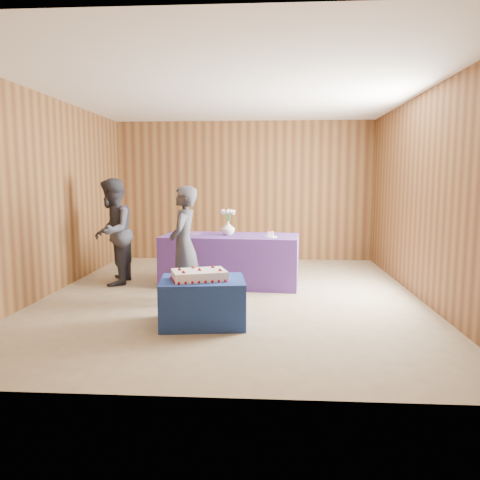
# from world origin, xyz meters

# --- Properties ---
(ground) EXTENTS (6.00, 6.00, 0.00)m
(ground) POSITION_xyz_m (0.00, 0.00, 0.00)
(ground) COLOR tan
(ground) RESTS_ON ground
(room_shell) EXTENTS (5.04, 6.04, 2.72)m
(room_shell) POSITION_xyz_m (0.00, 0.00, 1.80)
(room_shell) COLOR brown
(room_shell) RESTS_ON ground
(cake_table) EXTENTS (0.98, 0.81, 0.50)m
(cake_table) POSITION_xyz_m (-0.21, -1.27, 0.25)
(cake_table) COLOR #1B3896
(cake_table) RESTS_ON ground
(serving_table) EXTENTS (2.07, 1.06, 0.75)m
(serving_table) POSITION_xyz_m (-0.07, 0.69, 0.38)
(serving_table) COLOR #4C338E
(serving_table) RESTS_ON ground
(sheet_cake) EXTENTS (0.68, 0.56, 0.14)m
(sheet_cake) POSITION_xyz_m (-0.24, -1.30, 0.55)
(sheet_cake) COLOR white
(sheet_cake) RESTS_ON cake_table
(vase) EXTENTS (0.21, 0.21, 0.21)m
(vase) POSITION_xyz_m (-0.11, 0.71, 0.85)
(vase) COLOR white
(vase) RESTS_ON serving_table
(flower_spray) EXTENTS (0.22, 0.22, 0.17)m
(flower_spray) POSITION_xyz_m (-0.11, 0.71, 1.10)
(flower_spray) COLOR #26602A
(flower_spray) RESTS_ON vase
(platter) EXTENTS (0.41, 0.41, 0.02)m
(platter) POSITION_xyz_m (-0.68, 0.83, 0.76)
(platter) COLOR #6E51A3
(platter) RESTS_ON serving_table
(plate) EXTENTS (0.25, 0.25, 0.01)m
(plate) POSITION_xyz_m (0.53, 0.49, 0.76)
(plate) COLOR white
(plate) RESTS_ON serving_table
(cake_slice) EXTENTS (0.08, 0.07, 0.09)m
(cake_slice) POSITION_xyz_m (0.53, 0.48, 0.80)
(cake_slice) COLOR white
(cake_slice) RESTS_ON plate
(knife) EXTENTS (0.26, 0.03, 0.00)m
(knife) POSITION_xyz_m (0.64, 0.37, 0.75)
(knife) COLOR #B8B8BD
(knife) RESTS_ON serving_table
(guest_left) EXTENTS (0.40, 0.57, 1.49)m
(guest_left) POSITION_xyz_m (-0.58, -0.36, 0.75)
(guest_left) COLOR #3A3B44
(guest_left) RESTS_ON ground
(guest_right) EXTENTS (0.66, 0.81, 1.59)m
(guest_right) POSITION_xyz_m (-1.83, 0.61, 0.80)
(guest_right) COLOR #30313A
(guest_right) RESTS_ON ground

